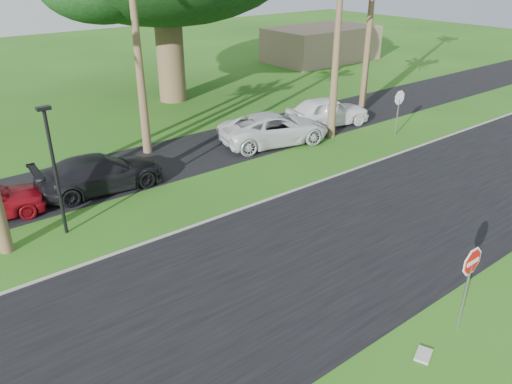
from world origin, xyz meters
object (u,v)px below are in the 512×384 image
object	(u,v)px
stop_sign_far	(399,104)
car_minivan	(274,129)
car_dark	(100,173)
car_pickup	(327,112)
stop_sign_near	(470,272)

from	to	relation	value
stop_sign_far	car_minivan	distance (m)	6.92
car_dark	car_minivan	bearing A→B (deg)	-86.49
stop_sign_far	car_pickup	world-z (taller)	stop_sign_far
stop_sign_far	stop_sign_near	bearing A→B (deg)	43.73
stop_sign_far	car_pickup	size ratio (longest dim) A/B	0.53
stop_sign_far	car_dark	xyz separation A→B (m)	(-15.58, 3.14, -1.01)
stop_sign_far	car_pickup	xyz separation A→B (m)	(-1.77, 3.52, -0.93)
car_minivan	car_pickup	size ratio (longest dim) A/B	1.17
car_minivan	car_pickup	distance (m)	4.38
car_dark	car_pickup	size ratio (longest dim) A/B	1.07
stop_sign_near	stop_sign_far	world-z (taller)	same
car_minivan	car_dark	bearing A→B (deg)	102.87
car_minivan	stop_sign_far	bearing A→B (deg)	-103.42
car_dark	car_pickup	bearing A→B (deg)	-84.52
stop_sign_near	stop_sign_far	distance (m)	15.91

